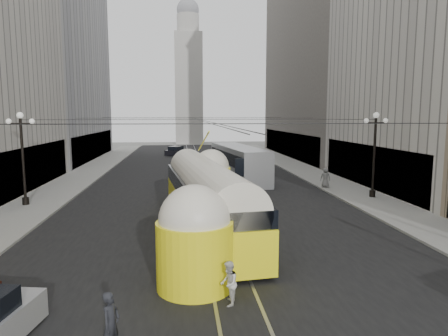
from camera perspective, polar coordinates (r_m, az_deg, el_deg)
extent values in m
cube|color=black|center=(43.41, -3.68, -0.81)|extent=(20.00, 85.00, 0.02)
cube|color=gray|center=(47.93, -18.35, -0.30)|extent=(4.00, 72.00, 0.15)
cube|color=gray|center=(48.82, 10.35, 0.10)|extent=(4.00, 72.00, 0.15)
cube|color=gray|center=(43.39, -4.67, -0.83)|extent=(0.12, 85.00, 0.04)
cube|color=gray|center=(43.45, -2.69, -0.80)|extent=(0.12, 85.00, 0.04)
cube|color=black|center=(36.78, -25.52, 0.09)|extent=(0.10, 18.00, 3.60)
cube|color=#999999|center=(61.67, -23.99, 14.09)|extent=(12.00, 28.00, 28.00)
cube|color=black|center=(59.84, -17.94, 3.06)|extent=(0.10, 25.20, 3.60)
cube|color=black|center=(36.34, 19.79, 0.30)|extent=(0.10, 18.00, 3.60)
cube|color=#514C47|center=(63.10, 14.77, 16.15)|extent=(12.00, 32.00, 32.00)
cube|color=black|center=(60.68, 9.06, 3.39)|extent=(0.10, 28.80, 3.60)
cube|color=#B2AFA8|center=(90.61, -5.06, 11.13)|extent=(6.00, 6.00, 24.00)
cylinder|color=#B2AFA8|center=(92.55, -5.17, 19.81)|extent=(4.80, 4.80, 4.00)
sphere|color=gray|center=(93.23, -5.19, 21.59)|extent=(4.80, 4.80, 4.80)
cylinder|color=black|center=(30.56, -26.78, 0.81)|extent=(0.18, 0.18, 6.00)
cylinder|color=black|center=(30.97, -26.48, -4.25)|extent=(0.44, 0.44, 0.50)
cylinder|color=black|center=(30.40, -27.07, 5.68)|extent=(1.60, 0.08, 0.08)
sphere|color=white|center=(30.40, -27.13, 6.72)|extent=(0.44, 0.44, 0.44)
sphere|color=white|center=(30.68, -28.40, 5.89)|extent=(0.36, 0.36, 0.36)
sphere|color=white|center=(30.14, -25.75, 6.04)|extent=(0.36, 0.36, 0.36)
cylinder|color=black|center=(32.01, 20.66, 1.41)|extent=(0.18, 0.18, 6.00)
cylinder|color=black|center=(32.40, 20.43, -3.43)|extent=(0.44, 0.44, 0.50)
cylinder|color=black|center=(31.86, 20.87, 6.06)|extent=(1.60, 0.08, 0.08)
sphere|color=white|center=(31.85, 20.92, 7.05)|extent=(0.44, 0.44, 0.44)
sphere|color=white|center=(31.52, 19.66, 6.38)|extent=(0.36, 0.36, 0.36)
sphere|color=white|center=(32.20, 22.08, 6.28)|extent=(0.36, 0.36, 0.36)
cylinder|color=black|center=(14.53, 1.00, 6.34)|extent=(25.00, 0.03, 0.03)
cylinder|color=black|center=(28.47, -2.51, 6.93)|extent=(25.00, 0.03, 0.03)
cylinder|color=black|center=(42.45, -3.72, 7.12)|extent=(25.00, 0.03, 0.03)
cylinder|color=black|center=(56.44, -4.32, 7.22)|extent=(25.00, 0.03, 0.03)
cylinder|color=black|center=(46.45, -3.93, 6.91)|extent=(0.03, 72.00, 0.03)
cylinder|color=black|center=(46.47, -3.43, 6.92)|extent=(0.03, 72.00, 0.03)
cube|color=#FFF116|center=(22.13, -2.60, -5.97)|extent=(4.55, 15.39, 1.84)
cube|color=black|center=(22.35, -2.59, -8.13)|extent=(4.50, 14.93, 0.32)
cube|color=black|center=(21.88, -2.62, -2.93)|extent=(4.55, 15.16, 0.92)
cylinder|color=silver|center=(21.82, -2.62, -2.09)|extent=(4.20, 15.12, 2.49)
cylinder|color=#FFF116|center=(14.94, -4.20, -12.28)|extent=(2.82, 2.82, 2.49)
sphere|color=silver|center=(14.55, -4.25, -7.46)|extent=(2.60, 2.60, 2.60)
cylinder|color=#FFF116|center=(29.43, -1.81, -2.35)|extent=(2.82, 2.82, 2.49)
sphere|color=silver|center=(29.23, -1.82, 0.16)|extent=(2.60, 2.60, 2.60)
sphere|color=#FFF2BF|center=(13.99, -4.58, -15.12)|extent=(0.36, 0.36, 0.36)
cube|color=#95979A|center=(39.43, 2.07, 0.77)|extent=(4.37, 13.05, 3.20)
cube|color=black|center=(39.37, 2.08, 1.55)|extent=(4.33, 12.61, 1.17)
cube|color=black|center=(33.15, 3.64, 0.12)|extent=(2.45, 0.43, 1.49)
cylinder|color=black|center=(35.20, 0.91, -1.89)|extent=(0.30, 1.07, 1.07)
cylinder|color=black|center=(35.62, 5.17, -1.80)|extent=(0.30, 1.07, 1.07)
cylinder|color=black|center=(43.64, -0.47, -0.05)|extent=(0.30, 1.07, 1.07)
cylinder|color=black|center=(43.98, 2.99, 0.00)|extent=(0.30, 1.07, 1.07)
cylinder|color=black|center=(14.04, -26.81, -18.38)|extent=(0.22, 0.71, 0.71)
cube|color=white|center=(55.94, -1.67, 1.54)|extent=(1.82, 4.23, 0.74)
cube|color=black|center=(55.89, -1.67, 2.08)|extent=(1.57, 2.34, 0.70)
cylinder|color=black|center=(54.49, -2.36, 1.22)|extent=(0.22, 0.60, 0.60)
cylinder|color=black|center=(54.61, -0.74, 1.24)|extent=(0.22, 0.60, 0.60)
cylinder|color=black|center=(57.32, -2.55, 1.53)|extent=(0.22, 0.60, 0.60)
cylinder|color=black|center=(57.43, -1.00, 1.55)|extent=(0.22, 0.60, 0.60)
cube|color=black|center=(64.03, -6.89, 2.28)|extent=(3.50, 4.88, 0.80)
cube|color=black|center=(63.99, -6.90, 2.79)|extent=(2.48, 2.93, 0.76)
cylinder|color=black|center=(62.54, -7.67, 1.99)|extent=(0.22, 0.64, 0.64)
cylinder|color=black|center=(62.52, -6.14, 2.02)|extent=(0.22, 0.64, 0.64)
cylinder|color=black|center=(65.59, -7.60, 2.25)|extent=(0.22, 0.64, 0.64)
cylinder|color=black|center=(65.57, -6.14, 2.27)|extent=(0.22, 0.64, 0.64)
imported|color=black|center=(11.61, -15.84, -20.64)|extent=(0.63, 0.75, 1.75)
imported|color=silver|center=(13.83, 0.67, -16.15)|extent=(0.70, 0.82, 1.50)
imported|color=slate|center=(35.40, 14.29, -1.31)|extent=(0.93, 0.69, 1.70)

